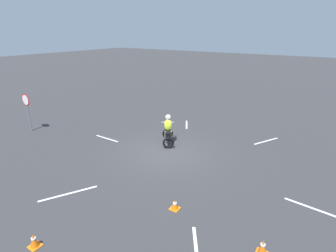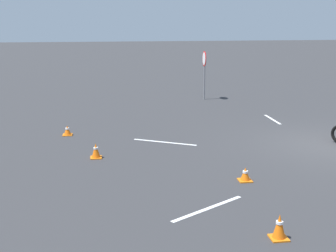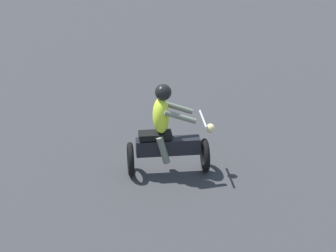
# 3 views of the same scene
# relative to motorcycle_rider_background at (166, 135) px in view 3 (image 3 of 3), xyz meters

# --- Properties ---
(motorcycle_rider_background) EXTENTS (1.41, 1.42, 1.66)m
(motorcycle_rider_background) POSITION_rel_motorcycle_rider_background_xyz_m (0.00, 0.00, 0.00)
(motorcycle_rider_background) COLOR black
(motorcycle_rider_background) RESTS_ON ground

